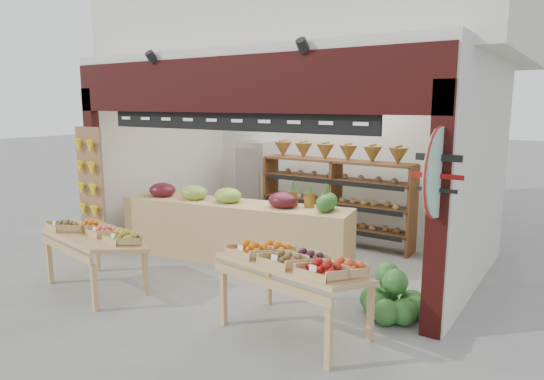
% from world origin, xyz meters
% --- Properties ---
extents(ground, '(60.00, 60.00, 0.00)m').
position_xyz_m(ground, '(0.00, 0.00, 0.00)').
color(ground, slate).
rests_on(ground, ground).
extents(shop_structure, '(6.36, 5.12, 5.40)m').
position_xyz_m(shop_structure, '(0.00, 1.61, 3.92)').
color(shop_structure, beige).
rests_on(shop_structure, ground).
extents(banana_board, '(0.60, 0.15, 1.80)m').
position_xyz_m(banana_board, '(-2.73, -1.17, 1.12)').
color(banana_board, olive).
rests_on(banana_board, ground).
extents(gift_sign, '(0.04, 0.93, 0.92)m').
position_xyz_m(gift_sign, '(2.75, -1.15, 1.75)').
color(gift_sign, '#A5D0BA').
rests_on(gift_sign, ground).
extents(back_shelving, '(2.76, 0.45, 1.73)m').
position_xyz_m(back_shelving, '(0.33, 1.54, 1.12)').
color(back_shelving, brown).
rests_on(back_shelving, ground).
extents(refrigerator, '(0.68, 0.68, 1.67)m').
position_xyz_m(refrigerator, '(-1.57, 1.88, 0.83)').
color(refrigerator, silver).
rests_on(refrigerator, ground).
extents(cardboard_stack, '(0.96, 0.70, 0.60)m').
position_xyz_m(cardboard_stack, '(-1.73, 0.55, 0.22)').
color(cardboard_stack, beige).
rests_on(cardboard_stack, ground).
extents(mid_counter, '(3.73, 1.34, 1.14)m').
position_xyz_m(mid_counter, '(-0.54, -0.22, 0.50)').
color(mid_counter, tan).
rests_on(mid_counter, ground).
extents(display_table_left, '(1.54, 1.04, 0.93)m').
position_xyz_m(display_table_left, '(-1.39, -2.11, 0.69)').
color(display_table_left, tan).
rests_on(display_table_left, ground).
extents(display_table_right, '(1.63, 1.05, 0.98)m').
position_xyz_m(display_table_right, '(1.51, -1.79, 0.77)').
color(display_table_right, tan).
rests_on(display_table_right, ground).
extents(watermelon_pile, '(0.78, 0.74, 0.56)m').
position_xyz_m(watermelon_pile, '(2.24, -0.82, 0.21)').
color(watermelon_pile, '#194617').
rests_on(watermelon_pile, ground).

